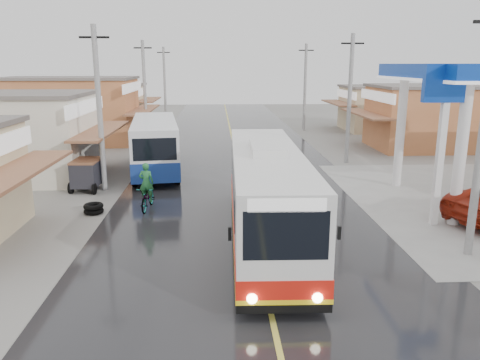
{
  "coord_description": "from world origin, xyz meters",
  "views": [
    {
      "loc": [
        -1.33,
        -14.14,
        6.19
      ],
      "look_at": [
        -0.38,
        4.62,
        1.51
      ],
      "focal_mm": 35.0,
      "sensor_mm": 36.0,
      "label": 1
    }
  ],
  "objects_px": {
    "tricycle_near": "(87,173)",
    "tyre_stack": "(94,208)",
    "coach_bus": "(266,195)",
    "second_bus": "(155,144)",
    "cyclist": "(148,194)"
  },
  "relations": [
    {
      "from": "cyclist",
      "to": "tyre_stack",
      "type": "relative_size",
      "value": 2.53
    },
    {
      "from": "second_bus",
      "to": "tricycle_near",
      "type": "xyz_separation_m",
      "value": [
        -2.93,
        -3.99,
        -0.74
      ]
    },
    {
      "from": "coach_bus",
      "to": "tricycle_near",
      "type": "bearing_deg",
      "value": 139.76
    },
    {
      "from": "second_bus",
      "to": "tyre_stack",
      "type": "distance_m",
      "value": 8.15
    },
    {
      "from": "tricycle_near",
      "to": "coach_bus",
      "type": "bearing_deg",
      "value": -39.28
    },
    {
      "from": "coach_bus",
      "to": "cyclist",
      "type": "bearing_deg",
      "value": 141.89
    },
    {
      "from": "tricycle_near",
      "to": "tyre_stack",
      "type": "relative_size",
      "value": 2.5
    },
    {
      "from": "second_bus",
      "to": "tyre_stack",
      "type": "height_order",
      "value": "second_bus"
    },
    {
      "from": "coach_bus",
      "to": "cyclist",
      "type": "distance_m",
      "value": 6.25
    },
    {
      "from": "coach_bus",
      "to": "tricycle_near",
      "type": "distance_m",
      "value": 11.05
    },
    {
      "from": "coach_bus",
      "to": "tyre_stack",
      "type": "xyz_separation_m",
      "value": [
        -6.99,
        3.47,
        -1.49
      ]
    },
    {
      "from": "coach_bus",
      "to": "tyre_stack",
      "type": "height_order",
      "value": "coach_bus"
    },
    {
      "from": "cyclist",
      "to": "tricycle_near",
      "type": "relative_size",
      "value": 1.01
    },
    {
      "from": "tyre_stack",
      "to": "coach_bus",
      "type": "bearing_deg",
      "value": -26.37
    },
    {
      "from": "second_bus",
      "to": "tricycle_near",
      "type": "height_order",
      "value": "second_bus"
    }
  ]
}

